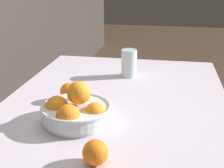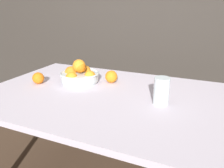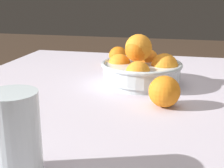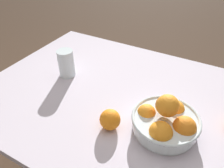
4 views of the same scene
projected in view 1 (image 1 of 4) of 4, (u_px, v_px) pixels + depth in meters
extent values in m
cube|color=silver|center=(115.00, 106.00, 1.28)|extent=(1.33, 0.92, 0.03)
cylinder|color=brown|center=(197.00, 123.00, 1.89)|extent=(0.05, 0.05, 0.68)
cylinder|color=brown|center=(70.00, 113.00, 2.02)|extent=(0.05, 0.05, 0.68)
cylinder|color=silver|center=(77.00, 121.00, 1.10)|extent=(0.22, 0.22, 0.02)
cylinder|color=silver|center=(76.00, 113.00, 1.09)|extent=(0.24, 0.24, 0.05)
torus|color=silver|center=(76.00, 107.00, 1.08)|extent=(0.25, 0.25, 0.01)
sphere|color=orange|center=(82.00, 101.00, 1.16)|extent=(0.07, 0.07, 0.07)
sphere|color=orange|center=(57.00, 107.00, 1.09)|extent=(0.08, 0.08, 0.08)
sphere|color=orange|center=(68.00, 117.00, 1.02)|extent=(0.08, 0.08, 0.08)
sphere|color=orange|center=(95.00, 113.00, 1.06)|extent=(0.07, 0.07, 0.07)
sphere|color=orange|center=(80.00, 93.00, 1.08)|extent=(0.07, 0.07, 0.07)
sphere|color=orange|center=(79.00, 93.00, 1.07)|extent=(0.08, 0.08, 0.08)
cylinder|color=#F4A314|center=(129.00, 67.00, 1.57)|extent=(0.07, 0.07, 0.10)
cylinder|color=silver|center=(129.00, 63.00, 1.56)|extent=(0.08, 0.08, 0.14)
sphere|color=orange|center=(70.00, 92.00, 1.27)|extent=(0.08, 0.08, 0.08)
sphere|color=orange|center=(95.00, 153.00, 0.86)|extent=(0.07, 0.07, 0.07)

